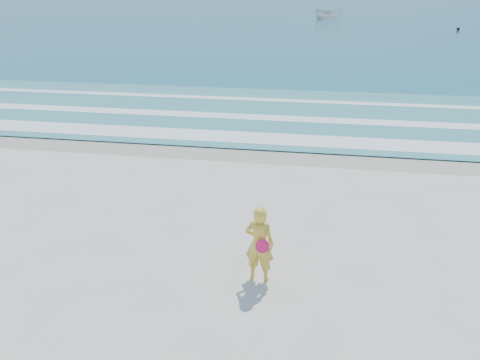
# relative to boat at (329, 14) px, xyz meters

# --- Properties ---
(ground) EXTENTS (400.00, 400.00, 0.00)m
(ground) POSITION_rel_boat_xyz_m (-2.46, -72.81, -0.87)
(ground) COLOR silver
(ground) RESTS_ON ground
(wet_sand) EXTENTS (400.00, 2.40, 0.00)m
(wet_sand) POSITION_rel_boat_xyz_m (-2.46, -63.81, -0.87)
(wet_sand) COLOR #B2A893
(wet_sand) RESTS_ON ground
(ocean) EXTENTS (400.00, 190.00, 0.04)m
(ocean) POSITION_rel_boat_xyz_m (-2.46, 32.19, -0.85)
(ocean) COLOR #19727F
(ocean) RESTS_ON ground
(shallow) EXTENTS (400.00, 10.00, 0.01)m
(shallow) POSITION_rel_boat_xyz_m (-2.46, -58.81, -0.83)
(shallow) COLOR #59B7AD
(shallow) RESTS_ON ocean
(foam_near) EXTENTS (400.00, 1.40, 0.01)m
(foam_near) POSITION_rel_boat_xyz_m (-2.46, -62.51, -0.82)
(foam_near) COLOR white
(foam_near) RESTS_ON shallow
(foam_mid) EXTENTS (400.00, 0.90, 0.01)m
(foam_mid) POSITION_rel_boat_xyz_m (-2.46, -59.61, -0.82)
(foam_mid) COLOR white
(foam_mid) RESTS_ON shallow
(foam_far) EXTENTS (400.00, 0.60, 0.01)m
(foam_far) POSITION_rel_boat_xyz_m (-2.46, -56.31, -0.82)
(foam_far) COLOR white
(foam_far) RESTS_ON shallow
(boat) EXTENTS (4.51, 2.26, 1.66)m
(boat) POSITION_rel_boat_xyz_m (0.00, 0.00, 0.00)
(boat) COLOR silver
(boat) RESTS_ON ocean
(buoy) EXTENTS (0.39, 0.39, 0.39)m
(buoy) POSITION_rel_boat_xyz_m (15.38, -16.34, -0.64)
(buoy) COLOR black
(buoy) RESTS_ON ocean
(woman) EXTENTS (0.63, 0.47, 1.57)m
(woman) POSITION_rel_boat_xyz_m (-1.79, -71.36, -0.08)
(woman) COLOR yellow
(woman) RESTS_ON ground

